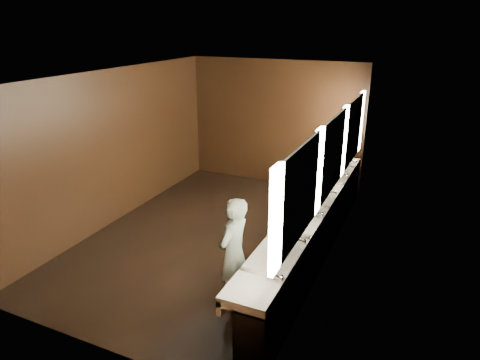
# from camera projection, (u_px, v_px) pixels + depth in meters

# --- Properties ---
(floor) EXTENTS (6.00, 6.00, 0.00)m
(floor) POSITION_uv_depth(u_px,v_px,m) (214.00, 236.00, 7.58)
(floor) COLOR black
(floor) RESTS_ON ground
(ceiling) EXTENTS (4.00, 6.00, 0.02)m
(ceiling) POSITION_uv_depth(u_px,v_px,m) (210.00, 74.00, 6.60)
(ceiling) COLOR #2D2D2B
(ceiling) RESTS_ON wall_back
(wall_back) EXTENTS (4.00, 0.02, 2.80)m
(wall_back) POSITION_uv_depth(u_px,v_px,m) (275.00, 123.00, 9.65)
(wall_back) COLOR black
(wall_back) RESTS_ON floor
(wall_front) EXTENTS (4.00, 0.02, 2.80)m
(wall_front) POSITION_uv_depth(u_px,v_px,m) (80.00, 240.00, 4.53)
(wall_front) COLOR black
(wall_front) RESTS_ON floor
(wall_left) EXTENTS (0.02, 6.00, 2.80)m
(wall_left) POSITION_uv_depth(u_px,v_px,m) (116.00, 147.00, 7.86)
(wall_left) COLOR black
(wall_left) RESTS_ON floor
(wall_right) EXTENTS (0.02, 6.00, 2.80)m
(wall_right) POSITION_uv_depth(u_px,v_px,m) (332.00, 178.00, 6.32)
(wall_right) COLOR black
(wall_right) RESTS_ON floor
(sink_counter) EXTENTS (0.55, 5.40, 1.01)m
(sink_counter) POSITION_uv_depth(u_px,v_px,m) (315.00, 230.00, 6.71)
(sink_counter) COLOR black
(sink_counter) RESTS_ON floor
(mirror_band) EXTENTS (0.06, 5.03, 1.15)m
(mirror_band) POSITION_uv_depth(u_px,v_px,m) (333.00, 155.00, 6.20)
(mirror_band) COLOR #FFF4CE
(mirror_band) RESTS_ON wall_right
(person) EXTENTS (0.43, 0.59, 1.52)m
(person) POSITION_uv_depth(u_px,v_px,m) (234.00, 253.00, 5.52)
(person) COLOR #90BFD6
(person) RESTS_ON floor
(trash_bin) EXTENTS (0.40, 0.40, 0.60)m
(trash_bin) POSITION_uv_depth(u_px,v_px,m) (283.00, 264.00, 6.14)
(trash_bin) COLOR black
(trash_bin) RESTS_ON floor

